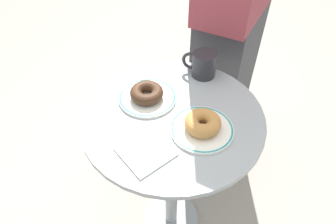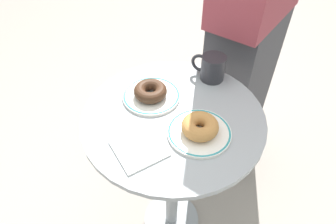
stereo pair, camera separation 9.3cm
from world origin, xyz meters
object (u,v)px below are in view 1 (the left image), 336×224
Objects in this scene: coffee_mug at (203,64)px; person_figure at (233,21)px; paper_napkin at (146,152)px; plate_left at (148,97)px; donut_chocolate at (147,93)px; donut_old_fashioned at (203,123)px; plate_right at (202,129)px; cafe_table at (172,154)px.

person_figure reaches higher than coffee_mug.
plate_left is at bearing 140.71° from paper_napkin.
donut_chocolate is 0.83× the size of paper_napkin.
donut_old_fashioned is at bearing -57.96° from person_figure.
donut_old_fashioned is at bearing 75.80° from paper_napkin.
plate_right is 0.59m from person_figure.
cafe_table is 0.25m from plate_left.
plate_right is at bearing 0.00° from donut_old_fashioned.
person_figure is (-0.09, 0.53, 0.07)m from plate_left.
person_figure is (-0.31, 0.50, 0.04)m from donut_old_fashioned.
cafe_table is 5.64× the size of paper_napkin.
cafe_table is at bearing -69.02° from person_figure.
person_figure reaches higher than plate_right.
donut_old_fashioned is 0.28m from coffee_mug.
plate_left is at bearing 125.04° from donut_chocolate.
plate_left is at bearing -170.77° from plate_right.
cafe_table is 0.25m from plate_right.
donut_old_fashioned is at bearing 10.14° from cafe_table.
cafe_table is 3.87× the size of plate_left.
coffee_mug is at bearing 111.39° from paper_napkin.
person_figure reaches higher than plate_left.
plate_left is 1.46× the size of paper_napkin.
donut_old_fashioned is at bearing 10.54° from donut_chocolate.
coffee_mug is 0.31m from person_figure.
person_figure is at bearing 111.26° from paper_napkin.
plate_right is 0.19m from paper_napkin.
coffee_mug reaches higher than plate_right.
coffee_mug is at bearing 134.13° from donut_old_fashioned.
plate_right is at bearing 10.54° from donut_chocolate.
donut_chocolate is at bearing -169.05° from cafe_table.
donut_chocolate is 0.07× the size of person_figure.
cafe_table is 6.78× the size of donut_chocolate.
donut_chocolate is at bearing -169.46° from donut_old_fashioned.
paper_napkin is at bearing -67.85° from cafe_table.
cafe_table is at bearing 112.15° from paper_napkin.
cafe_table is 0.45× the size of person_figure.
plate_left and plate_right have the same top height.
coffee_mug is at bearing 84.40° from donut_chocolate.
person_figure is (-0.26, 0.68, 0.07)m from paper_napkin.
plate_left is 1.63× the size of coffee_mug.
plate_right is 1.74× the size of donut_old_fashioned.
coffee_mug is (-0.20, 0.20, 0.01)m from donut_old_fashioned.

